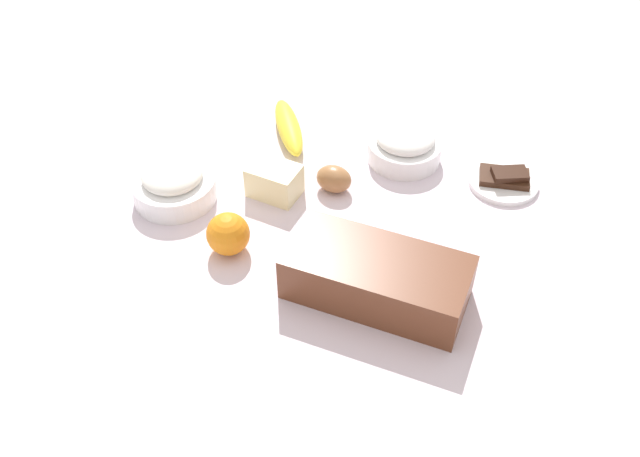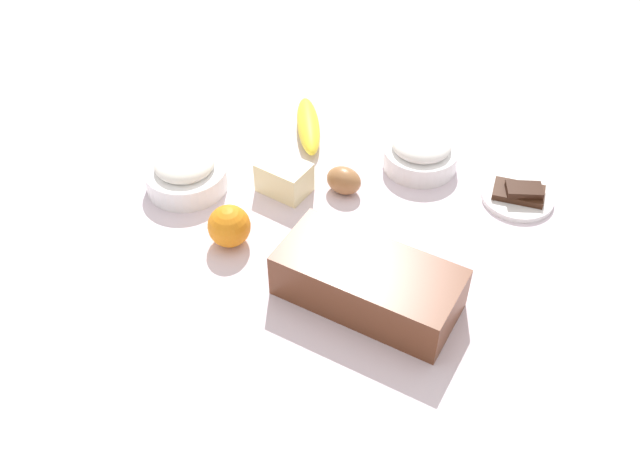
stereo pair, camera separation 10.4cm
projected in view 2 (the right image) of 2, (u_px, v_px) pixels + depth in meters
ground_plane at (320, 250)px, 1.19m from camera, size 2.40×2.40×0.02m
loaf_pan at (368, 281)px, 1.07m from camera, size 0.30×0.17×0.08m
flour_bowl at (186, 172)px, 1.27m from camera, size 0.15×0.15×0.07m
sugar_bowl at (421, 152)px, 1.32m from camera, size 0.14×0.14×0.07m
banana at (308, 126)px, 1.40m from camera, size 0.12×0.19×0.04m
orange_fruit at (229, 226)px, 1.16m from camera, size 0.07×0.07×0.07m
butter_block at (284, 178)px, 1.26m from camera, size 0.10×0.08×0.06m
egg_near_butter at (344, 180)px, 1.27m from camera, size 0.07×0.06×0.05m
chocolate_plate at (518, 195)px, 1.26m from camera, size 0.13×0.13×0.03m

